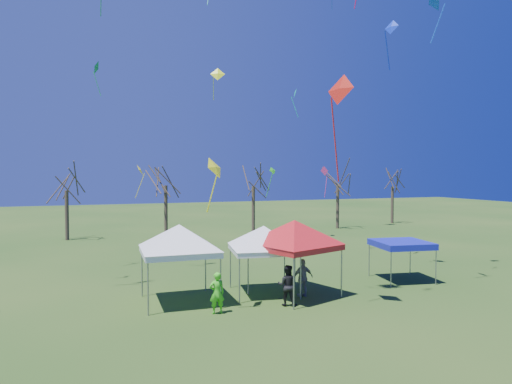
# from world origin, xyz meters

# --- Properties ---
(ground) EXTENTS (140.00, 140.00, 0.00)m
(ground) POSITION_xyz_m (0.00, 0.00, 0.00)
(ground) COLOR #224516
(ground) RESTS_ON ground
(tree_1) EXTENTS (3.42, 3.42, 7.54)m
(tree_1) POSITION_xyz_m (-10.77, 24.65, 5.79)
(tree_1) COLOR #3D2D21
(tree_1) RESTS_ON ground
(tree_2) EXTENTS (3.71, 3.71, 8.18)m
(tree_2) POSITION_xyz_m (-2.37, 24.38, 6.29)
(tree_2) COLOR #3D2D21
(tree_2) RESTS_ON ground
(tree_3) EXTENTS (3.59, 3.59, 7.91)m
(tree_3) POSITION_xyz_m (6.03, 24.04, 6.08)
(tree_3) COLOR #3D2D21
(tree_3) RESTS_ON ground
(tree_4) EXTENTS (3.58, 3.58, 7.89)m
(tree_4) POSITION_xyz_m (15.36, 24.00, 6.06)
(tree_4) COLOR #3D2D21
(tree_4) RESTS_ON ground
(tree_5) EXTENTS (3.39, 3.39, 7.46)m
(tree_5) POSITION_xyz_m (23.72, 26.07, 5.73)
(tree_5) COLOR #3D2D21
(tree_5) RESTS_ON ground
(tent_white_west) EXTENTS (4.57, 4.57, 4.03)m
(tent_white_west) POSITION_xyz_m (-5.21, 2.56, 3.25)
(tent_white_west) COLOR gray
(tent_white_west) RESTS_ON ground
(tent_white_mid) EXTENTS (4.21, 4.21, 3.76)m
(tent_white_mid) POSITION_xyz_m (-1.14, 2.65, 3.03)
(tent_white_mid) COLOR gray
(tent_white_mid) RESTS_ON ground
(tent_red) EXTENTS (4.42, 4.42, 4.13)m
(tent_red) POSITION_xyz_m (0.05, 1.75, 3.33)
(tent_red) COLOR gray
(tent_red) RESTS_ON ground
(tent_blue) EXTENTS (3.07, 3.07, 2.12)m
(tent_blue) POSITION_xyz_m (6.75, 2.58, 1.95)
(tent_blue) COLOR gray
(tent_blue) RESTS_ON ground
(person_dark) EXTENTS (1.09, 1.02, 1.78)m
(person_dark) POSITION_xyz_m (-0.90, 0.42, 0.89)
(person_dark) COLOR black
(person_dark) RESTS_ON ground
(person_green) EXTENTS (0.64, 0.43, 1.71)m
(person_green) POSITION_xyz_m (-4.07, 0.38, 0.86)
(person_green) COLOR #40D422
(person_green) RESTS_ON ground
(person_grey) EXTENTS (1.07, 0.51, 1.77)m
(person_grey) POSITION_xyz_m (0.37, 1.48, 0.89)
(person_grey) COLOR slate
(person_grey) RESTS_ON ground
(kite_11) EXTENTS (1.24, 0.87, 2.48)m
(kite_11) POSITION_xyz_m (0.30, 16.10, 13.24)
(kite_11) COLOR #DDF619
(kite_11) RESTS_ON ground
(kite_5) EXTENTS (0.94, 1.46, 4.46)m
(kite_5) POSITION_xyz_m (0.73, -1.10, 9.14)
(kite_5) COLOR red
(kite_5) RESTS_ON ground
(kite_2) EXTENTS (0.75, 1.19, 2.79)m
(kite_2) POSITION_xyz_m (-8.29, 21.63, 14.22)
(kite_2) COLOR green
(kite_2) RESTS_ON ground
(kite_12) EXTENTS (0.59, 1.04, 3.19)m
(kite_12) POSITION_xyz_m (13.47, 23.39, 5.93)
(kite_12) COLOR #E4328C
(kite_12) RESTS_ON ground
(kite_22) EXTENTS (1.03, 0.94, 2.76)m
(kite_22) POSITION_xyz_m (6.83, 21.12, 5.89)
(kite_22) COLOR green
(kite_22) RESTS_ON ground
(kite_27) EXTENTS (0.86, 1.20, 2.70)m
(kite_27) POSITION_xyz_m (7.04, 0.67, 14.16)
(kite_27) COLOR blue
(kite_27) RESTS_ON ground
(kite_13) EXTENTS (0.89, 1.15, 2.63)m
(kite_13) POSITION_xyz_m (-5.18, 18.73, 5.96)
(kite_13) COLOR yellow
(kite_13) RESTS_ON ground
(kite_1) EXTENTS (1.14, 1.14, 2.28)m
(kite_1) POSITION_xyz_m (-4.11, 0.47, 5.97)
(kite_1) COLOR #EFF519
(kite_1) RESTS_ON ground
(kite_17) EXTENTS (0.68, 0.98, 2.82)m
(kite_17) POSITION_xyz_m (7.47, 4.68, 14.08)
(kite_17) COLOR #1331D1
(kite_17) RESTS_ON ground
(kite_19) EXTENTS (0.72, 0.96, 2.46)m
(kite_19) POSITION_xyz_m (7.64, 18.06, 12.51)
(kite_19) COLOR #0DC79B
(kite_19) RESTS_ON ground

